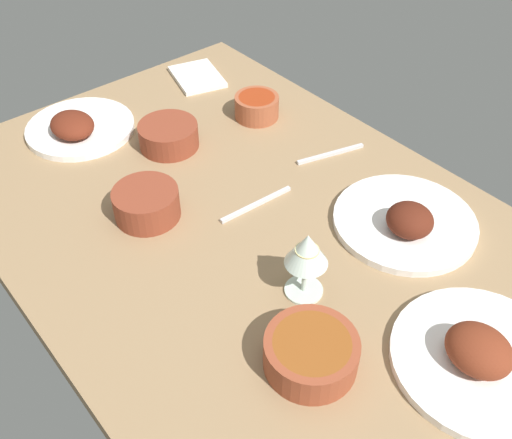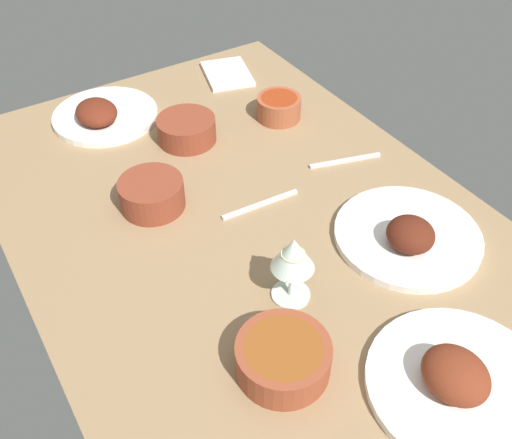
{
  "view_description": "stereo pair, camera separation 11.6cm",
  "coord_description": "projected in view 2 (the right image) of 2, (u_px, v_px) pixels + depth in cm",
  "views": [
    {
      "loc": [
        65.26,
        -54.79,
        84.53
      ],
      "look_at": [
        0.0,
        0.0,
        6.0
      ],
      "focal_mm": 40.78,
      "sensor_mm": 36.0,
      "label": 1
    },
    {
      "loc": [
        72.08,
        -45.44,
        84.53
      ],
      "look_at": [
        0.0,
        0.0,
        6.0
      ],
      "focal_mm": 40.78,
      "sensor_mm": 36.0,
      "label": 2
    }
  ],
  "objects": [
    {
      "name": "fork_loose",
      "position": [
        345.0,
        161.0,
        1.33
      ],
      "size": [
        5.68,
        16.76,
        0.8
      ],
      "primitive_type": "cube",
      "rotation": [
        0.0,
        0.0,
        1.29
      ],
      "color": "silver",
      "rests_on": "dining_table"
    },
    {
      "name": "bowl_sauce",
      "position": [
        279.0,
        107.0,
        1.45
      ],
      "size": [
        11.05,
        11.05,
        5.69
      ],
      "color": "#A35133",
      "rests_on": "dining_table"
    },
    {
      "name": "wine_glass",
      "position": [
        293.0,
        257.0,
        0.97
      ],
      "size": [
        7.6,
        7.6,
        14.0
      ],
      "color": "silver",
      "rests_on": "dining_table"
    },
    {
      "name": "bowl_soup",
      "position": [
        283.0,
        357.0,
        0.91
      ],
      "size": [
        15.17,
        15.17,
        5.85
      ],
      "color": "brown",
      "rests_on": "dining_table"
    },
    {
      "name": "plate_far_side",
      "position": [
        408.0,
        235.0,
        1.13
      ],
      "size": [
        28.82,
        28.82,
        7.43
      ],
      "color": "white",
      "rests_on": "dining_table"
    },
    {
      "name": "spoon_loose",
      "position": [
        260.0,
        205.0,
        1.22
      ],
      "size": [
        1.91,
        17.87,
        0.8
      ],
      "primitive_type": "cube",
      "rotation": [
        0.0,
        0.0,
        4.66
      ],
      "color": "silver",
      "rests_on": "dining_table"
    },
    {
      "name": "dining_table",
      "position": [
        256.0,
        234.0,
        1.19
      ],
      "size": [
        140.0,
        90.0,
        4.0
      ],
      "primitive_type": "cube",
      "color": "#937551",
      "rests_on": "ground"
    },
    {
      "name": "bowl_pasta",
      "position": [
        152.0,
        193.0,
        1.2
      ],
      "size": [
        13.45,
        13.45,
        6.34
      ],
      "color": "brown",
      "rests_on": "dining_table"
    },
    {
      "name": "bowl_cream",
      "position": [
        186.0,
        129.0,
        1.38
      ],
      "size": [
        13.93,
        13.93,
        5.82
      ],
      "color": "brown",
      "rests_on": "dining_table"
    },
    {
      "name": "plate_near_viewer",
      "position": [
        102.0,
        114.0,
        1.44
      ],
      "size": [
        26.07,
        26.07,
        6.42
      ],
      "color": "white",
      "rests_on": "dining_table"
    },
    {
      "name": "plate_center_main",
      "position": [
        459.0,
        382.0,
        0.89
      ],
      "size": [
        29.37,
        29.37,
        7.65
      ],
      "color": "white",
      "rests_on": "dining_table"
    },
    {
      "name": "folded_napkin",
      "position": [
        227.0,
        74.0,
        1.62
      ],
      "size": [
        18.53,
        15.79,
        1.2
      ],
      "primitive_type": "cube",
      "rotation": [
        0.0,
        0.0,
        -0.28
      ],
      "color": "white",
      "rests_on": "dining_table"
    }
  ]
}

